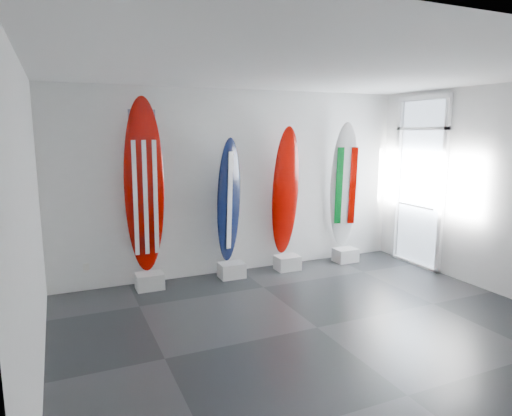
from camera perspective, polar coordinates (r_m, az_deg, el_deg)
name	(u,v)px	position (r m, az deg, el deg)	size (l,w,h in m)	color
floor	(317,328)	(5.68, 7.75, -14.76)	(6.00, 6.00, 0.00)	black
ceiling	(324,70)	(5.20, 8.55, 16.87)	(6.00, 6.00, 0.00)	white
wall_back	(239,182)	(7.45, -2.11, 3.26)	(6.00, 6.00, 0.00)	silver
wall_left	(30,228)	(4.46, -26.69, -2.28)	(5.00, 5.00, 0.00)	silver
wall_right	(501,191)	(7.27, 28.62, 1.89)	(5.00, 5.00, 0.00)	silver
display_block_usa	(150,281)	(7.02, -13.30, -8.99)	(0.40, 0.30, 0.24)	silver
surfboard_usa	(144,187)	(6.80, -13.93, 2.65)	(0.59, 0.08, 2.59)	#7A0400
display_block_navy	(232,270)	(7.35, -3.10, -7.86)	(0.40, 0.30, 0.24)	silver
surfboard_navy	(229,201)	(7.18, -3.47, 0.91)	(0.45, 0.08, 2.00)	black
display_block_swiss	(287,263)	(7.75, 3.99, -6.92)	(0.40, 0.30, 0.24)	silver
surfboard_swiss	(285,192)	(7.58, 3.74, 2.06)	(0.49, 0.08, 2.19)	#7A0400
display_block_italy	(345,255)	(8.36, 11.24, -5.85)	(0.40, 0.30, 0.24)	silver
surfboard_italy	(344,186)	(8.19, 11.13, 2.74)	(0.51, 0.08, 2.26)	white
wall_outlet	(86,268)	(7.14, -20.70, -7.10)	(0.09, 0.02, 0.13)	silver
glass_door	(419,184)	(8.28, 19.97, 2.82)	(0.12, 1.16, 2.85)	white
balcony	(471,230)	(9.39, 25.52, -2.51)	(2.80, 2.20, 1.20)	slate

